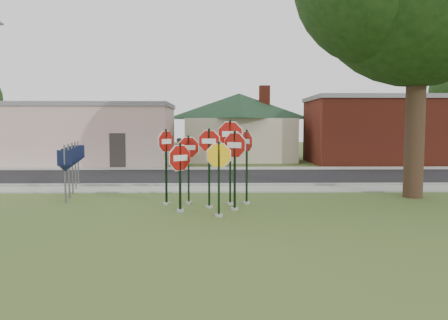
{
  "coord_description": "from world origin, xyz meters",
  "views": [
    {
      "loc": [
        0.17,
        -12.45,
        2.65
      ],
      "look_at": [
        0.44,
        2.0,
        1.52
      ],
      "focal_mm": 35.0,
      "sensor_mm": 36.0,
      "label": 1
    }
  ],
  "objects_px": {
    "pedestrian": "(179,153)",
    "stop_sign_center": "(209,157)",
    "stop_sign_yellow": "(219,170)",
    "stop_sign_left": "(180,168)"
  },
  "relations": [
    {
      "from": "stop_sign_yellow",
      "to": "pedestrian",
      "type": "relative_size",
      "value": 1.23
    },
    {
      "from": "stop_sign_center",
      "to": "stop_sign_yellow",
      "type": "height_order",
      "value": "stop_sign_center"
    },
    {
      "from": "stop_sign_yellow",
      "to": "pedestrian",
      "type": "height_order",
      "value": "stop_sign_yellow"
    },
    {
      "from": "stop_sign_yellow",
      "to": "stop_sign_left",
      "type": "distance_m",
      "value": 1.41
    },
    {
      "from": "stop_sign_center",
      "to": "stop_sign_left",
      "type": "bearing_deg",
      "value": -145.62
    },
    {
      "from": "pedestrian",
      "to": "stop_sign_left",
      "type": "bearing_deg",
      "value": 73.08
    },
    {
      "from": "stop_sign_yellow",
      "to": "pedestrian",
      "type": "bearing_deg",
      "value": 99.45
    },
    {
      "from": "stop_sign_center",
      "to": "pedestrian",
      "type": "distance_m",
      "value": 13.12
    },
    {
      "from": "pedestrian",
      "to": "stop_sign_center",
      "type": "bearing_deg",
      "value": 77.18
    },
    {
      "from": "stop_sign_center",
      "to": "stop_sign_left",
      "type": "relative_size",
      "value": 1.19
    }
  ]
}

